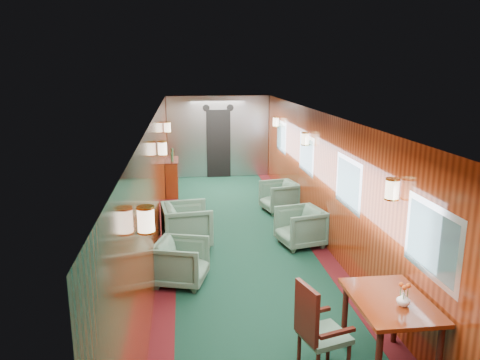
{
  "coord_description": "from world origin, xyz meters",
  "views": [
    {
      "loc": [
        -1.03,
        -7.77,
        3.2
      ],
      "look_at": [
        0.0,
        0.63,
        1.15
      ],
      "focal_mm": 35.0,
      "sensor_mm": 36.0,
      "label": 1
    }
  ],
  "objects": [
    {
      "name": "side_chair",
      "position": [
        0.29,
        -3.54,
        0.58
      ],
      "size": [
        0.58,
        0.6,
        1.06
      ],
      "rotation": [
        0.0,
        0.0,
        0.28
      ],
      "color": "#1B4133",
      "rests_on": "ground"
    },
    {
      "name": "windows_right",
      "position": [
        1.49,
        0.25,
        1.45
      ],
      "size": [
        0.02,
        8.6,
        0.8
      ],
      "color": "silver",
      "rests_on": "ground"
    },
    {
      "name": "flower_vase",
      "position": [
        1.15,
        -3.67,
        0.9
      ],
      "size": [
        0.14,
        0.14,
        0.14
      ],
      "primitive_type": "imported",
      "rotation": [
        0.0,
        0.0,
        -0.05
      ],
      "color": "white",
      "rests_on": "dining_table"
    },
    {
      "name": "wall_sconces",
      "position": [
        0.0,
        0.57,
        1.79
      ],
      "size": [
        2.97,
        7.97,
        0.25
      ],
      "color": "beige",
      "rests_on": "ground"
    },
    {
      "name": "armchair_left_near",
      "position": [
        -1.11,
        -1.16,
        0.34
      ],
      "size": [
        0.92,
        0.9,
        0.68
      ],
      "primitive_type": "imported",
      "rotation": [
        0.0,
        0.0,
        1.29
      ],
      "color": "#1B4133",
      "rests_on": "ground"
    },
    {
      "name": "bulkhead",
      "position": [
        0.0,
        5.91,
        1.18
      ],
      "size": [
        2.98,
        0.17,
        2.39
      ],
      "color": "#A4A7AB",
      "rests_on": "ground"
    },
    {
      "name": "credenza",
      "position": [
        -1.34,
        4.03,
        0.46
      ],
      "size": [
        0.32,
        1.01,
        1.18
      ],
      "color": "maroon",
      "rests_on": "ground"
    },
    {
      "name": "armchair_right_far",
      "position": [
        1.09,
        2.25,
        0.34
      ],
      "size": [
        0.89,
        0.88,
        0.69
      ],
      "primitive_type": "imported",
      "rotation": [
        0.0,
        0.0,
        -1.36
      ],
      "color": "#1B4133",
      "rests_on": "ground"
    },
    {
      "name": "armchair_right_near",
      "position": [
        1.05,
        0.14,
        0.35
      ],
      "size": [
        0.92,
        0.9,
        0.7
      ],
      "primitive_type": "imported",
      "rotation": [
        0.0,
        0.0,
        -1.35
      ],
      "color": "#1B4133",
      "rests_on": "ground"
    },
    {
      "name": "armchair_left_far",
      "position": [
        -1.01,
        0.38,
        0.39
      ],
      "size": [
        0.96,
        0.94,
        0.79
      ],
      "primitive_type": "imported",
      "rotation": [
        0.0,
        0.0,
        1.7
      ],
      "color": "#1B4133",
      "rests_on": "ground"
    },
    {
      "name": "room",
      "position": [
        0.0,
        0.0,
        1.63
      ],
      "size": [
        12.0,
        12.1,
        2.4
      ],
      "color": "#0D2F20",
      "rests_on": "ground"
    },
    {
      "name": "dining_table",
      "position": [
        1.09,
        -3.53,
        0.7
      ],
      "size": [
        0.78,
        1.11,
        0.83
      ],
      "rotation": [
        0.0,
        0.0,
        -0.0
      ],
      "color": "maroon",
      "rests_on": "ground"
    }
  ]
}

